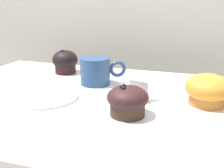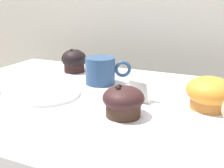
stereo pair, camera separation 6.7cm
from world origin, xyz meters
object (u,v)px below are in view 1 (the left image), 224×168
at_px(muffin_back_left, 128,101).
at_px(coffee_cup, 96,70).
at_px(muffin_front_left, 208,90).
at_px(serving_plate, 45,96).
at_px(muffin_front_right, 65,62).

distance_m(muffin_back_left, coffee_cup, 0.25).
bearing_deg(coffee_cup, muffin_front_left, -13.08).
height_order(muffin_back_left, muffin_front_left, muffin_front_left).
bearing_deg(muffin_front_left, muffin_back_left, -144.71).
bearing_deg(coffee_cup, muffin_back_left, -52.61).
relative_size(muffin_front_left, serving_plate, 0.62).
distance_m(coffee_cup, serving_plate, 0.18).
bearing_deg(muffin_front_right, muffin_front_left, -19.09).
bearing_deg(muffin_back_left, coffee_cup, 127.39).
height_order(muffin_back_left, coffee_cup, coffee_cup).
relative_size(muffin_back_left, coffee_cup, 0.72).
xyz_separation_m(muffin_back_left, muffin_front_right, (-0.30, 0.29, 0.01)).
xyz_separation_m(muffin_back_left, coffee_cup, (-0.15, 0.20, 0.01)).
distance_m(muffin_front_left, serving_plate, 0.42).
bearing_deg(coffee_cup, muffin_front_right, 149.50).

